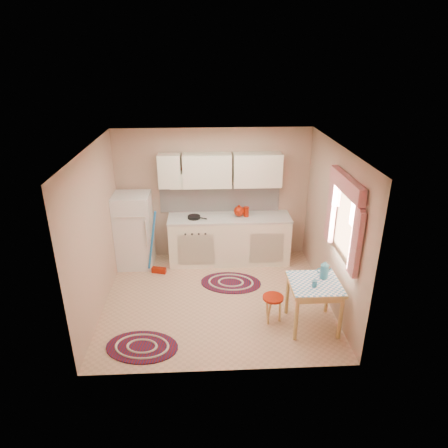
{
  "coord_description": "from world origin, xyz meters",
  "views": [
    {
      "loc": [
        -0.16,
        -5.51,
        3.74
      ],
      "look_at": [
        0.13,
        0.25,
        1.23
      ],
      "focal_mm": 32.0,
      "sensor_mm": 36.0,
      "label": 1
    }
  ],
  "objects_px": {
    "stool": "(272,309)",
    "table": "(313,304)",
    "base_cabinets": "(229,240)",
    "fridge": "(134,231)"
  },
  "relations": [
    {
      "from": "stool",
      "to": "table",
      "type": "bearing_deg",
      "value": -13.61
    },
    {
      "from": "base_cabinets",
      "to": "table",
      "type": "bearing_deg",
      "value": -61.98
    },
    {
      "from": "fridge",
      "to": "stool",
      "type": "distance_m",
      "value": 2.98
    },
    {
      "from": "fridge",
      "to": "stool",
      "type": "xyz_separation_m",
      "value": [
        2.29,
        -1.86,
        -0.49
      ]
    },
    {
      "from": "base_cabinets",
      "to": "table",
      "type": "height_order",
      "value": "base_cabinets"
    },
    {
      "from": "base_cabinets",
      "to": "fridge",
      "type": "bearing_deg",
      "value": -178.37
    },
    {
      "from": "table",
      "to": "stool",
      "type": "bearing_deg",
      "value": 166.39
    },
    {
      "from": "base_cabinets",
      "to": "stool",
      "type": "distance_m",
      "value": 1.99
    },
    {
      "from": "base_cabinets",
      "to": "stool",
      "type": "bearing_deg",
      "value": -74.57
    },
    {
      "from": "fridge",
      "to": "stool",
      "type": "relative_size",
      "value": 3.33
    }
  ]
}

